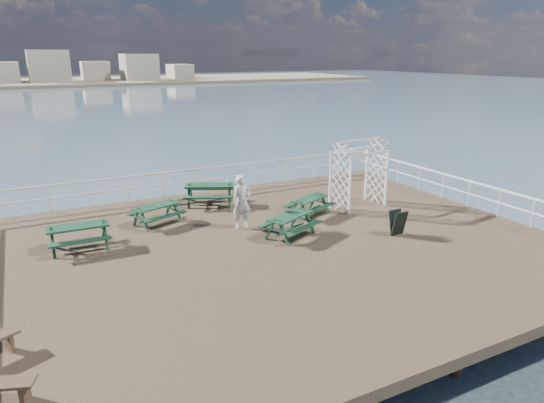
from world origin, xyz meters
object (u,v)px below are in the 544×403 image
(picnic_table_c, at_px, (290,221))
(picnic_table_e, at_px, (310,203))
(trellis_arbor, at_px, (359,177))
(person, at_px, (242,202))
(picnic_table_a, at_px, (157,210))
(picnic_table_b, at_px, (210,190))
(picnic_table_d, at_px, (78,232))

(picnic_table_c, bearing_deg, picnic_table_e, 17.84)
(trellis_arbor, relative_size, person, 1.44)
(picnic_table_e, relative_size, person, 1.04)
(picnic_table_c, height_order, person, person)
(picnic_table_a, bearing_deg, person, -53.80)
(picnic_table_b, bearing_deg, picnic_table_d, -129.47)
(trellis_arbor, distance_m, person, 5.07)
(picnic_table_e, relative_size, trellis_arbor, 0.72)
(picnic_table_a, relative_size, picnic_table_e, 1.02)
(picnic_table_c, height_order, picnic_table_e, picnic_table_c)
(picnic_table_c, xyz_separation_m, person, (-1.07, 1.49, 0.40))
(picnic_table_b, distance_m, picnic_table_c, 4.72)
(picnic_table_b, relative_size, trellis_arbor, 0.88)
(picnic_table_c, relative_size, person, 1.15)
(person, bearing_deg, picnic_table_e, 3.15)
(picnic_table_d, relative_size, picnic_table_e, 0.95)
(picnic_table_e, bearing_deg, person, 158.22)
(picnic_table_d, height_order, person, person)
(picnic_table_e, bearing_deg, picnic_table_d, 153.17)
(picnic_table_b, height_order, picnic_table_e, picnic_table_b)
(picnic_table_d, bearing_deg, trellis_arbor, -0.35)
(picnic_table_a, height_order, picnic_table_d, picnic_table_d)
(picnic_table_b, bearing_deg, picnic_table_c, -51.71)
(picnic_table_a, distance_m, picnic_table_c, 4.85)
(picnic_table_a, height_order, picnic_table_b, picnic_table_b)
(picnic_table_a, height_order, trellis_arbor, trellis_arbor)
(picnic_table_e, bearing_deg, picnic_table_b, 109.84)
(picnic_table_b, xyz_separation_m, picnic_table_e, (2.85, -3.00, -0.10))
(picnic_table_d, height_order, trellis_arbor, trellis_arbor)
(picnic_table_c, bearing_deg, picnic_table_d, 137.53)
(picnic_table_a, bearing_deg, trellis_arbor, -31.43)
(picnic_table_b, distance_m, person, 3.11)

